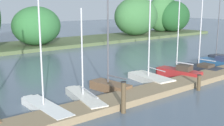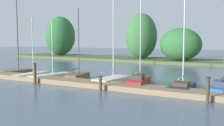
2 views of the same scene
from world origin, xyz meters
name	(u,v)px [view 2 (image 2 of 2)]	position (x,y,z in m)	size (l,w,h in m)	color
dock_pier	(113,86)	(0.00, 11.88, 0.17)	(28.28, 1.80, 0.35)	#847051
sailboat_0	(18,69)	(-11.96, 14.03, 0.44)	(1.70, 3.23, 8.02)	brown
sailboat_1	(33,74)	(-9.17, 13.26, 0.24)	(0.95, 4.15, 5.37)	white
sailboat_2	(52,76)	(-6.88, 13.28, 0.25)	(1.71, 4.23, 4.98)	silver
sailboat_3	(79,75)	(-4.54, 14.02, 0.36)	(1.38, 2.91, 6.04)	brown
sailboat_4	(113,79)	(-1.14, 13.91, 0.31)	(1.67, 3.72, 7.38)	silver
sailboat_5	(140,81)	(1.36, 13.42, 0.40)	(1.49, 3.46, 6.92)	maroon
sailboat_6	(182,85)	(4.41, 13.66, 0.32)	(1.49, 3.52, 7.17)	#232833
sailboat_7	(223,88)	(6.95, 13.70, 0.36)	(1.27, 3.47, 6.44)	#285684
mooring_piling_1	(35,73)	(-6.29, 10.71, 0.79)	(0.27, 0.27, 1.57)	#4C3D28
mooring_piling_2	(100,84)	(-0.26, 10.60, 0.50)	(0.25, 0.25, 0.98)	#4C3D28
mooring_piling_3	(208,90)	(6.52, 10.60, 0.72)	(0.22, 0.22, 1.44)	#3D3323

